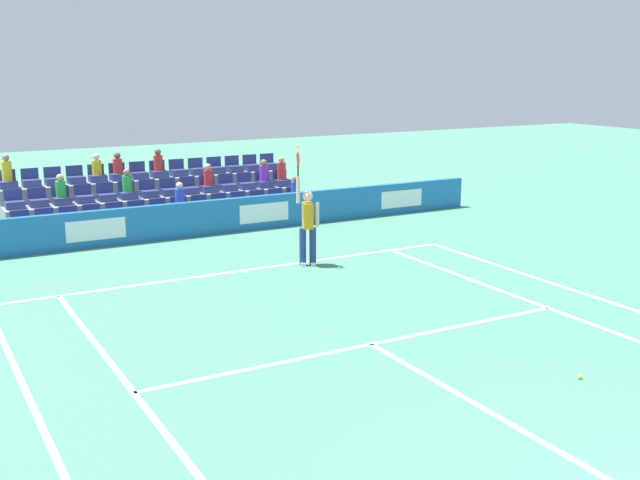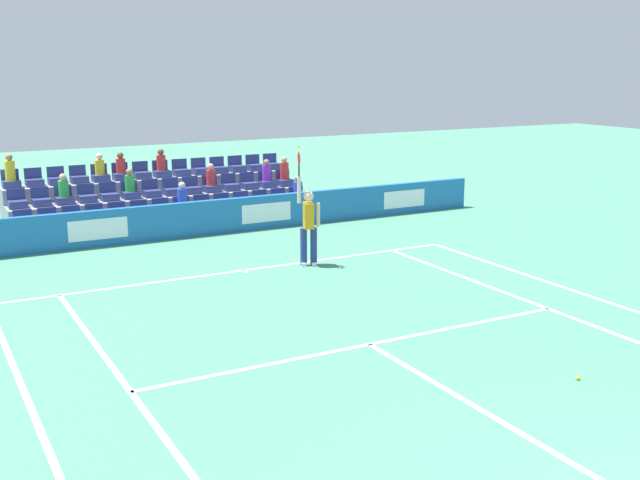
% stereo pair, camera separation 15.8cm
% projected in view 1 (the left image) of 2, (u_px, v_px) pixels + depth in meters
% --- Properties ---
extents(line_baseline, '(10.97, 0.10, 0.01)m').
position_uv_depth(line_baseline, '(243.00, 271.00, 18.00)').
color(line_baseline, white).
rests_on(line_baseline, ground).
extents(line_service, '(8.23, 0.10, 0.01)m').
position_uv_depth(line_service, '(371.00, 344.00, 13.32)').
color(line_service, white).
rests_on(line_service, ground).
extents(line_centre_service, '(0.10, 6.40, 0.01)m').
position_uv_depth(line_centre_service, '(499.00, 417.00, 10.59)').
color(line_centre_service, white).
rests_on(line_centre_service, ground).
extents(line_singles_sideline_left, '(0.10, 11.89, 0.01)m').
position_uv_depth(line_singles_sideline_left, '(143.00, 404.00, 10.98)').
color(line_singles_sideline_left, white).
rests_on(line_singles_sideline_left, ground).
extents(line_singles_sideline_right, '(0.10, 11.89, 0.01)m').
position_uv_depth(line_singles_sideline_right, '(566.00, 314.00, 14.88)').
color(line_singles_sideline_right, white).
rests_on(line_singles_sideline_right, ground).
extents(line_doubles_sideline_left, '(0.10, 11.89, 0.01)m').
position_uv_depth(line_doubles_sideline_left, '(42.00, 426.00, 10.33)').
color(line_doubles_sideline_left, white).
rests_on(line_doubles_sideline_left, ground).
extents(line_doubles_sideline_right, '(0.10, 11.89, 0.01)m').
position_uv_depth(line_doubles_sideline_right, '(615.00, 304.00, 15.53)').
color(line_doubles_sideline_right, white).
rests_on(line_doubles_sideline_right, ground).
extents(line_centre_mark, '(0.10, 0.20, 0.01)m').
position_uv_depth(line_centre_mark, '(244.00, 272.00, 17.91)').
color(line_centre_mark, white).
rests_on(line_centre_mark, ground).
extents(sponsor_barrier, '(19.13, 0.22, 0.96)m').
position_uv_depth(sponsor_barrier, '(183.00, 220.00, 21.31)').
color(sponsor_barrier, '#1E66AD').
rests_on(sponsor_barrier, ground).
extents(tennis_player, '(0.51, 0.43, 2.85)m').
position_uv_depth(tennis_player, '(307.00, 224.00, 18.27)').
color(tennis_player, navy).
rests_on(tennis_player, ground).
extents(stadium_stand, '(8.68, 2.85, 2.21)m').
position_uv_depth(stadium_stand, '(157.00, 204.00, 23.27)').
color(stadium_stand, gray).
rests_on(stadium_stand, ground).
extents(loose_tennis_ball, '(0.07, 0.07, 0.07)m').
position_uv_depth(loose_tennis_ball, '(580.00, 377.00, 11.86)').
color(loose_tennis_ball, '#D1E533').
rests_on(loose_tennis_ball, ground).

